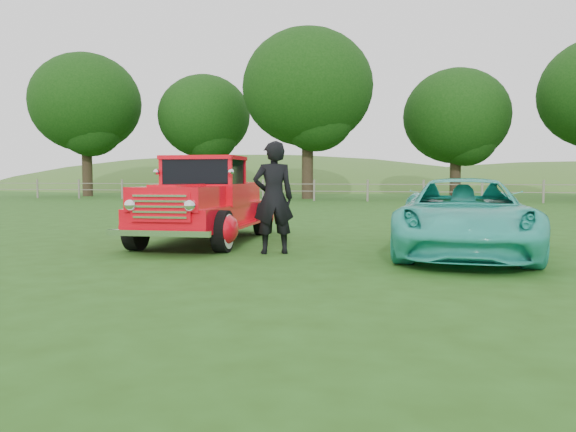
% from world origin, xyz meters
% --- Properties ---
extents(ground, '(140.00, 140.00, 0.00)m').
position_xyz_m(ground, '(0.00, 0.00, 0.00)').
color(ground, '#254C14').
rests_on(ground, ground).
extents(distant_hills, '(116.00, 60.00, 18.00)m').
position_xyz_m(distant_hills, '(-4.08, 59.46, -4.55)').
color(distant_hills, '#376224').
rests_on(distant_hills, ground).
extents(fence_line, '(48.00, 0.12, 1.20)m').
position_xyz_m(fence_line, '(0.00, 22.00, 0.60)').
color(fence_line, gray).
rests_on(fence_line, ground).
extents(tree_far_west, '(7.60, 7.60, 9.93)m').
position_xyz_m(tree_far_west, '(-20.00, 26.00, 6.49)').
color(tree_far_west, black).
rests_on(tree_far_west, ground).
extents(tree_mid_west, '(6.40, 6.40, 8.46)m').
position_xyz_m(tree_mid_west, '(-12.00, 28.00, 5.55)').
color(tree_mid_west, black).
rests_on(tree_mid_west, ground).
extents(tree_near_west, '(8.00, 8.00, 10.42)m').
position_xyz_m(tree_near_west, '(-4.00, 25.00, 6.80)').
color(tree_near_west, black).
rests_on(tree_near_west, ground).
extents(tree_near_east, '(6.80, 6.80, 8.33)m').
position_xyz_m(tree_near_east, '(5.00, 29.00, 5.25)').
color(tree_near_east, black).
rests_on(tree_near_east, ground).
extents(red_pickup, '(2.43, 5.07, 1.78)m').
position_xyz_m(red_pickup, '(-1.42, 1.80, 0.80)').
color(red_pickup, black).
rests_on(red_pickup, ground).
extents(teal_sedan, '(2.37, 4.86, 1.33)m').
position_xyz_m(teal_sedan, '(3.67, 1.06, 0.67)').
color(teal_sedan, '#2FBEAB').
rests_on(teal_sedan, ground).
extents(man, '(0.85, 0.72, 1.98)m').
position_xyz_m(man, '(0.42, 0.42, 0.99)').
color(man, black).
rests_on(man, ground).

